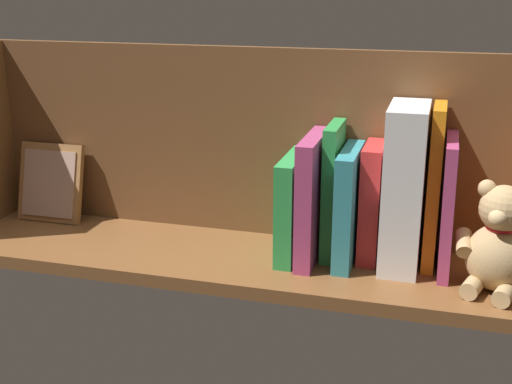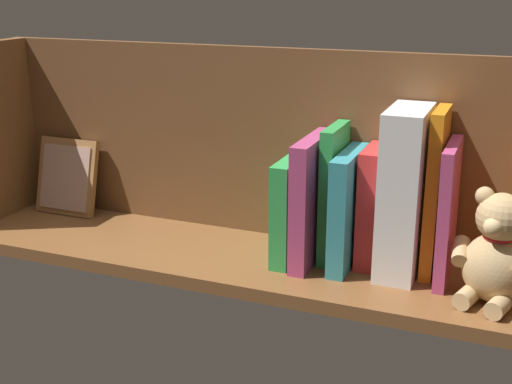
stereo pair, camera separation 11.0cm
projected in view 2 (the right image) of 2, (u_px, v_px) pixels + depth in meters
The scene contains 12 objects.
ground_plane at pixel (256, 260), 113.29cm from camera, with size 109.76×24.99×2.20cm, color brown.
shelf_back_panel at pixel (278, 144), 116.97cm from camera, with size 109.76×1.50×33.09cm, color brown.
teddy_bear at pixel (496, 254), 94.44cm from camera, with size 12.84×12.38×16.53cm.
book_2 at pixel (448, 212), 101.18cm from camera, with size 1.73×13.38×21.12cm, color #B23F72.
book_3 at pixel (435, 193), 102.75cm from camera, with size 1.91×10.08×25.82cm, color orange.
dictionary_thick_white at pixel (404, 192), 102.75cm from camera, with size 5.97×13.39×25.92cm, color white.
book_4 at pixel (372, 206), 107.12cm from camera, with size 3.13×10.12×19.07cm, color red.
book_5 at pixel (348, 209), 106.54cm from camera, with size 2.80×14.39×18.56cm, color teal.
book_6 at pixel (333, 193), 108.64cm from camera, with size 2.05×10.77×22.07cm, color green.
book_7 at pixel (312, 200), 107.80cm from camera, with size 2.73×15.50×20.51cm, color #B23F72.
book_8 at pixel (293, 207), 109.90cm from camera, with size 2.92×14.67×16.90cm, color green.
picture_frame_leaning at pixel (67, 177), 131.20cm from camera, with size 12.76×5.10×14.63cm.
Camera 2 is at (-38.84, 96.93, 44.30)cm, focal length 47.34 mm.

